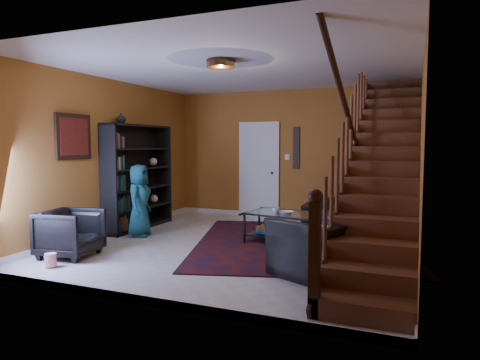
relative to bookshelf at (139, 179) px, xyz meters
The scene contains 21 objects.
floor 2.66m from the bookshelf, 14.01° to the right, with size 5.50×5.50×0.00m, color beige.
room 1.59m from the bookshelf, 34.27° to the left, with size 5.50×5.50×5.50m.
staircase 4.59m from the bookshelf, ahead, with size 0.95×5.02×3.18m.
bookshelf is the anchor object (origin of this frame).
door 2.73m from the bookshelf, 51.26° to the left, with size 0.82×0.05×2.05m, color silver.
framed_picture 1.70m from the bookshelf, 96.28° to the right, with size 0.04×0.74×0.74m, color maroon.
wall_hanging 3.38m from the bookshelf, 39.82° to the left, with size 0.14×0.03×0.90m, color black.
ceiling_fixture 3.30m from the bookshelf, 30.20° to the right, with size 0.40×0.40×0.10m, color #3F2814.
rug 3.34m from the bookshelf, ahead, with size 3.26×3.73×0.02m, color #430F0C.
sofa 4.31m from the bookshelf, 23.53° to the left, with size 2.07×0.81×0.61m, color black.
armchair_left 2.29m from the bookshelf, 80.72° to the right, with size 0.74×0.76×0.69m, color black.
armchair_right 4.28m from the bookshelf, 22.69° to the right, with size 1.11×0.97×0.72m, color black.
person_adult_a 4.07m from the bookshelf, 26.00° to the left, with size 0.46×0.30×1.26m, color black.
person_adult_b 4.35m from the bookshelf, 24.14° to the left, with size 0.64×0.50×1.31m, color black.
person_child 0.85m from the bookshelf, 54.32° to the right, with size 0.62×0.41×1.28m, color #195061.
coffee_table 3.11m from the bookshelf, ahead, with size 1.44×1.00×0.50m.
cup_a 2.91m from the bookshelf, ahead, with size 0.12×0.12×0.10m, color #999999.
cup_b 2.91m from the bookshelf, ahead, with size 0.10×0.10×0.09m, color #999999.
bowl 3.10m from the bookshelf, ahead, with size 0.23×0.23×0.06m, color #999999.
vase 1.24m from the bookshelf, 90.00° to the right, with size 0.18×0.18×0.19m, color #999999.
popcorn_bucket 2.88m from the bookshelf, 79.10° to the right, with size 0.15×0.15×0.17m, color red.
Camera 1 is at (2.54, -6.27, 1.63)m, focal length 32.00 mm.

